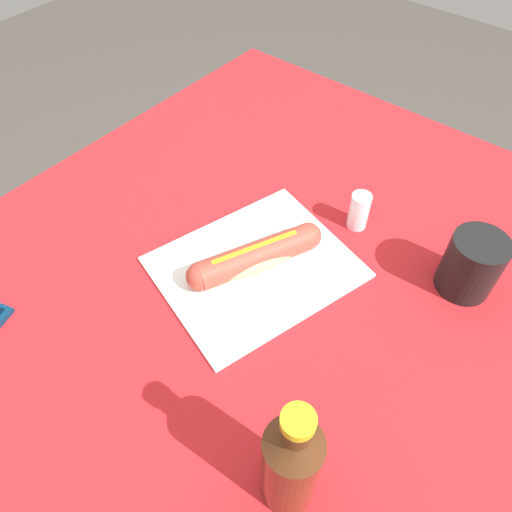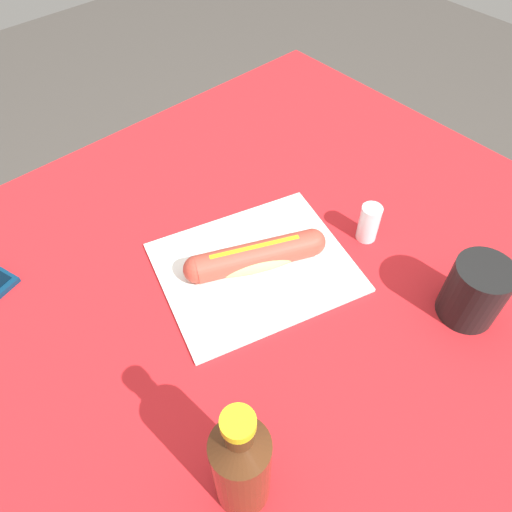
{
  "view_description": "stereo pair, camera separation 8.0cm",
  "coord_description": "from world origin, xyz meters",
  "px_view_note": "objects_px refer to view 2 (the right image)",
  "views": [
    {
      "loc": [
        0.4,
        0.31,
        1.41
      ],
      "look_at": [
        -0.0,
        -0.01,
        0.8
      ],
      "focal_mm": 33.9,
      "sensor_mm": 36.0,
      "label": 1
    },
    {
      "loc": [
        0.34,
        0.37,
        1.41
      ],
      "look_at": [
        -0.0,
        -0.01,
        0.8
      ],
      "focal_mm": 33.9,
      "sensor_mm": 36.0,
      "label": 2
    }
  ],
  "objects_px": {
    "soda_bottle": "(241,465)",
    "salt_shaker": "(369,223)",
    "drinking_cup": "(475,291)",
    "hot_dog": "(256,256)"
  },
  "relations": [
    {
      "from": "drinking_cup",
      "to": "salt_shaker",
      "type": "bearing_deg",
      "value": -92.25
    },
    {
      "from": "hot_dog",
      "to": "salt_shaker",
      "type": "xyz_separation_m",
      "value": [
        -0.19,
        0.08,
        0.01
      ]
    },
    {
      "from": "soda_bottle",
      "to": "salt_shaker",
      "type": "bearing_deg",
      "value": -158.67
    },
    {
      "from": "hot_dog",
      "to": "salt_shaker",
      "type": "bearing_deg",
      "value": 157.91
    },
    {
      "from": "drinking_cup",
      "to": "hot_dog",
      "type": "bearing_deg",
      "value": -56.98
    },
    {
      "from": "hot_dog",
      "to": "soda_bottle",
      "type": "height_order",
      "value": "soda_bottle"
    },
    {
      "from": "drinking_cup",
      "to": "salt_shaker",
      "type": "relative_size",
      "value": 1.48
    },
    {
      "from": "salt_shaker",
      "to": "hot_dog",
      "type": "bearing_deg",
      "value": -22.09
    },
    {
      "from": "soda_bottle",
      "to": "salt_shaker",
      "type": "distance_m",
      "value": 0.48
    },
    {
      "from": "hot_dog",
      "to": "salt_shaker",
      "type": "relative_size",
      "value": 3.18
    }
  ]
}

